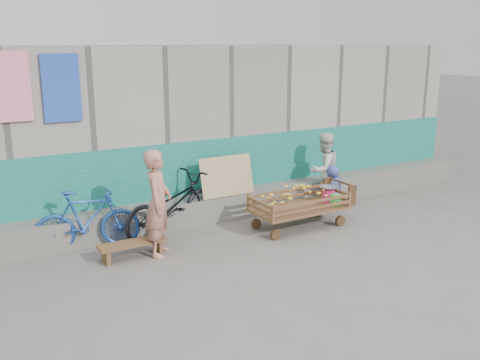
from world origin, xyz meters
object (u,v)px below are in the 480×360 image
banana_cart (298,199)px  vendor_man (158,203)px  bench (132,246)px  child (332,187)px  woman (324,170)px  bicycle_blue (87,220)px  bicycle_dark (171,205)px

banana_cart → vendor_man: bearing=178.1°
bench → banana_cart: bearing=-2.9°
vendor_man → child: vendor_man is taller
vendor_man → woman: bearing=-46.3°
banana_cart → bench: (-2.85, 0.15, -0.32)m
bench → child: child is taller
bicycle_blue → banana_cart: bearing=-90.4°
banana_cart → bicycle_dark: size_ratio=0.93×
child → woman: bearing=-78.9°
bench → woman: woman is taller
child → bicycle_dark: (-3.13, 0.28, 0.07)m
bicycle_dark → banana_cart: bearing=-130.8°
bicycle_blue → bicycle_dark: bearing=-76.9°
banana_cart → woman: size_ratio=1.23×
child → bicycle_blue: bicycle_blue is taller
bench → child: 4.06m
bicycle_dark → bicycle_blue: bicycle_dark is taller
woman → bicycle_blue: 4.50m
vendor_man → bicycle_dark: size_ratio=0.84×
vendor_man → bicycle_blue: size_ratio=1.01×
banana_cart → bicycle_blue: bearing=166.5°
bench → bicycle_blue: bearing=125.4°
banana_cart → child: size_ratio=2.06×
woman → child: (0.00, -0.28, -0.29)m
banana_cart → bicycle_blue: (-3.32, 0.80, -0.04)m
bench → bicycle_dark: bicycle_dark is taller
banana_cart → vendor_man: 2.47m
child → bicycle_blue: (-4.49, 0.28, 0.05)m
vendor_man → bicycle_blue: 1.16m
bench → woman: 4.12m
child → bicycle_dark: size_ratio=0.45×
bicycle_dark → bench: bearing=107.2°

